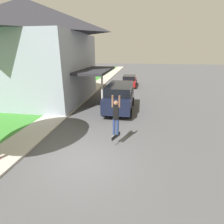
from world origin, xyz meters
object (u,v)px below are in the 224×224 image
car_down_street (129,81)px  skateboard (116,136)px  suv_parked (120,96)px  skateboarder (116,115)px

car_down_street → skateboard: size_ratio=6.07×
suv_parked → car_down_street: (0.06, 10.20, -0.44)m
car_down_street → skateboarder: 15.84m
skateboarder → suv_parked: bearing=95.1°
skateboarder → skateboard: bearing=91.7°
suv_parked → car_down_street: size_ratio=1.13×
suv_parked → skateboarder: (0.50, -5.61, 0.53)m
car_down_street → skateboard: car_down_street is taller
car_down_street → skateboard: (0.43, -15.74, -0.18)m
car_down_street → skateboard: bearing=-88.4°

